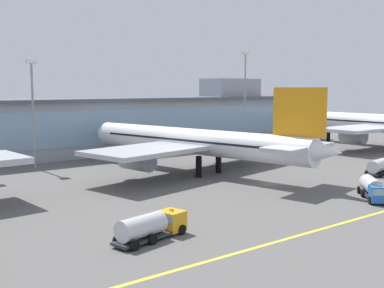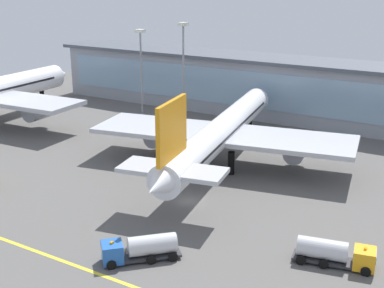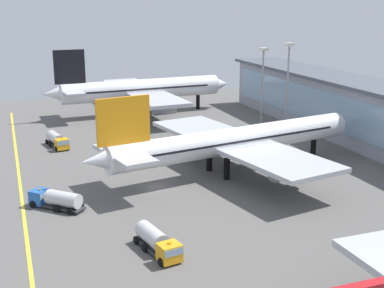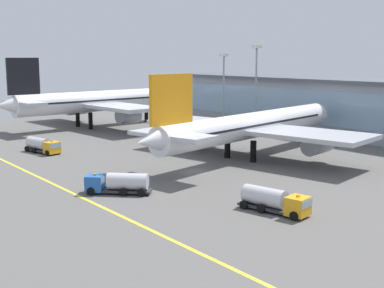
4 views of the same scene
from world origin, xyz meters
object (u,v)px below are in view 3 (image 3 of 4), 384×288
(airliner_near_left, at_px, (141,90))
(fuel_tanker_truck, at_px, (158,242))
(apron_light_mast_centre, at_px, (288,74))
(airliner_near_right, at_px, (234,141))
(baggage_tug_near, at_px, (55,199))
(service_truck_far, at_px, (57,140))
(apron_light_mast_west, at_px, (263,73))

(airliner_near_left, relative_size, fuel_tanker_truck, 5.78)
(airliner_near_left, bearing_deg, fuel_tanker_truck, -106.67)
(fuel_tanker_truck, relative_size, apron_light_mast_centre, 0.44)
(airliner_near_right, height_order, fuel_tanker_truck, airliner_near_right)
(airliner_near_left, distance_m, fuel_tanker_truck, 85.63)
(airliner_near_right, distance_m, fuel_tanker_truck, 35.18)
(fuel_tanker_truck, bearing_deg, airliner_near_left, 155.54)
(airliner_near_right, bearing_deg, baggage_tug_near, -178.94)
(service_truck_far, xyz_separation_m, apron_light_mast_west, (-4.92, 51.55, 11.60))
(apron_light_mast_centre, bearing_deg, service_truck_far, -96.67)
(service_truck_far, bearing_deg, apron_light_mast_centre, 71.37)
(service_truck_far, bearing_deg, airliner_near_right, 33.73)
(fuel_tanker_truck, bearing_deg, apron_light_mast_west, 131.73)
(airliner_near_right, relative_size, baggage_tug_near, 7.14)
(airliner_near_left, height_order, apron_light_mast_west, apron_light_mast_west)
(airliner_near_left, distance_m, airliner_near_right, 56.52)
(airliner_near_left, distance_m, baggage_tug_near, 70.39)
(airliner_near_right, height_order, baggage_tug_near, airliner_near_right)
(airliner_near_left, height_order, apron_light_mast_centre, apron_light_mast_centre)
(baggage_tug_near, relative_size, apron_light_mast_west, 0.42)
(apron_light_mast_west, height_order, apron_light_mast_centre, apron_light_mast_centre)
(service_truck_far, distance_m, apron_light_mast_west, 53.07)
(apron_light_mast_centre, bearing_deg, baggage_tug_near, -62.48)
(airliner_near_right, bearing_deg, service_truck_far, 124.51)
(airliner_near_right, xyz_separation_m, baggage_tug_near, (7.16, -32.98, -4.35))
(apron_light_mast_west, distance_m, apron_light_mast_centre, 11.13)
(fuel_tanker_truck, bearing_deg, apron_light_mast_centre, 125.51)
(airliner_near_right, relative_size, fuel_tanker_truck, 6.24)
(airliner_near_left, height_order, baggage_tug_near, airliner_near_left)
(fuel_tanker_truck, height_order, apron_light_mast_west, apron_light_mast_west)
(fuel_tanker_truck, distance_m, baggage_tug_near, 22.47)
(airliner_near_left, xyz_separation_m, baggage_tug_near, (63.58, -29.76, -5.23))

